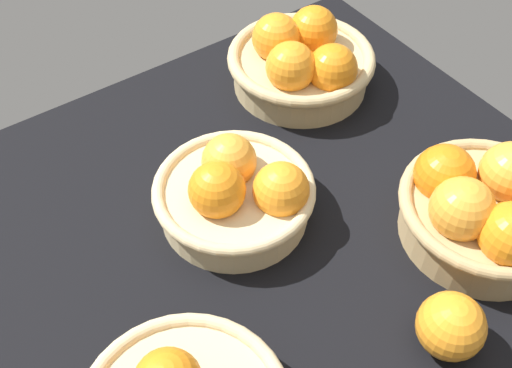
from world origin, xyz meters
TOP-DOWN VIEW (x-y plane):
  - market_tray at (0.00, 0.00)cm, footprint 84.00×72.00cm
  - basket_center at (-1.04, 3.35)cm, footprint 20.37×20.37cm
  - basket_near_right at (21.81, -16.81)cm, footprint 21.71×21.71cm
  - basket_far_right at (21.12, 19.11)cm, footprint 22.30×22.30cm
  - loose_orange_back_gap at (7.31, -24.87)cm, footprint 7.44×7.44cm

SIDE VIEW (x-z plane):
  - market_tray at x=0.00cm, z-range 0.00..3.00cm
  - loose_orange_back_gap at x=7.31cm, z-range 3.00..10.44cm
  - basket_center at x=-1.04cm, z-range 1.89..12.24cm
  - basket_far_right at x=21.12cm, z-range 2.06..13.19cm
  - basket_near_right at x=21.81cm, z-range 2.31..13.86cm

